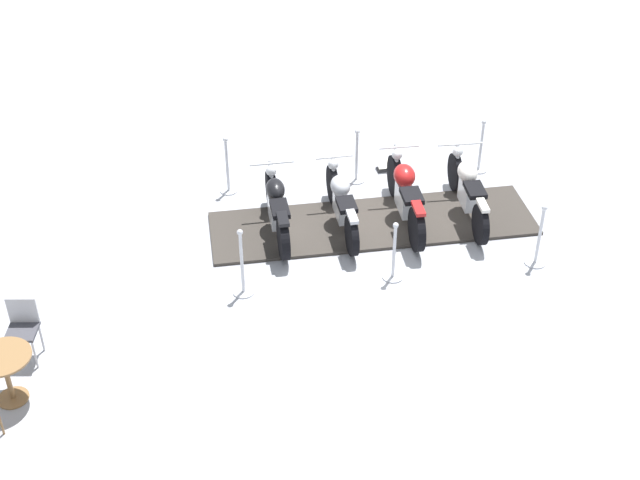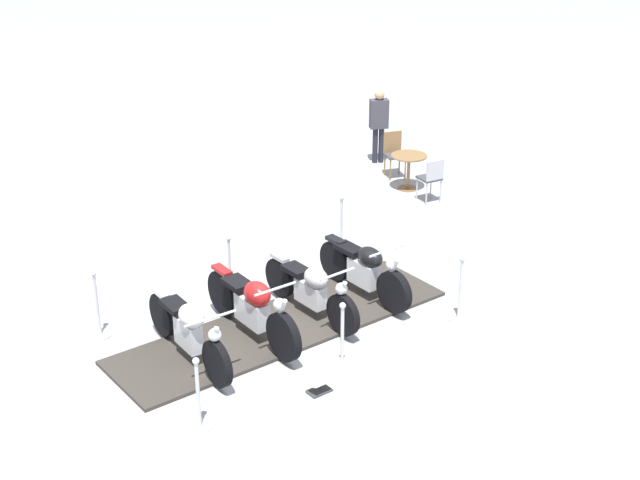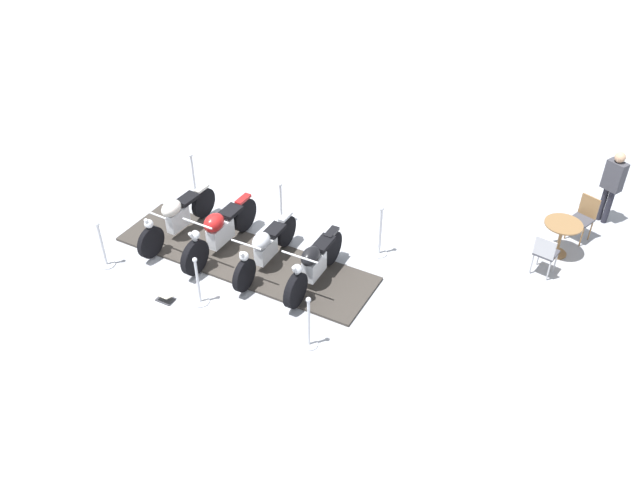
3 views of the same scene
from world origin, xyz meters
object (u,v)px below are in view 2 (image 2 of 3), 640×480
object	(u,v)px
motorcycle_maroon	(253,307)
stanchion_left_rear	(341,236)
stanchion_right_mid	(342,348)
cafe_table	(409,164)
cafe_chair_near_table	(431,177)
motorcycle_black	(365,269)
cafe_chair_across_table	(394,151)
stanchion_left_front	(98,316)
motorcycle_chrome	(312,289)
stanchion_right_rear	(460,298)
info_placard	(319,388)
stanchion_left_mid	(230,274)
bystander_person	(379,120)
stanchion_right_front	(199,406)
motorcycle_cream	(189,330)

from	to	relation	value
motorcycle_maroon	stanchion_left_rear	bearing A→B (deg)	118.70
stanchion_right_mid	cafe_table	bearing A→B (deg)	-2.98
cafe_chair_near_table	stanchion_right_mid	bearing A→B (deg)	134.62
motorcycle_black	cafe_chair_across_table	xyz separation A→B (m)	(5.72, 0.06, 0.05)
stanchion_left_front	cafe_chair_near_table	bearing A→B (deg)	-36.46
cafe_chair_across_table	motorcycle_maroon	bearing A→B (deg)	-37.49
motorcycle_chrome	stanchion_right_mid	bearing A→B (deg)	-21.89
motorcycle_maroon	stanchion_right_rear	world-z (taller)	motorcycle_maroon
motorcycle_chrome	info_placard	size ratio (longest dim) A/B	4.58
motorcycle_black	stanchion_right_mid	size ratio (longest dim) A/B	1.58
stanchion_left_front	stanchion_left_mid	world-z (taller)	stanchion_left_front
cafe_table	cafe_chair_near_table	size ratio (longest dim) A/B	0.82
bystander_person	cafe_chair_near_table	bearing A→B (deg)	10.25
stanchion_right_front	info_placard	size ratio (longest dim) A/B	2.74
stanchion_left_mid	stanchion_right_front	bearing A→B (deg)	-171.63
info_placard	motorcycle_maroon	bearing A→B (deg)	-92.48
stanchion_right_mid	stanchion_left_front	bearing A→B (deg)	85.12
motorcycle_cream	cafe_chair_across_table	bearing A→B (deg)	120.80
motorcycle_black	stanchion_right_rear	bearing A→B (deg)	25.17
stanchion_left_front	bystander_person	xyz separation A→B (m)	(8.38, -3.26, 0.66)
stanchion_right_rear	cafe_chair_across_table	xyz separation A→B (m)	(6.19, 1.57, 0.18)
motorcycle_black	stanchion_right_front	world-z (taller)	motorcycle_black
motorcycle_cream	stanchion_left_front	world-z (taller)	stanchion_left_front
stanchion_left_front	motorcycle_maroon	bearing A→B (deg)	-83.34
motorcycle_black	info_placard	xyz separation A→B (m)	(-2.77, 0.27, -0.45)
stanchion_right_rear	stanchion_right_front	size ratio (longest dim) A/B	1.06
cafe_table	cafe_chair_across_table	distance (m)	0.83
motorcycle_maroon	motorcycle_black	distance (m)	2.13
motorcycle_maroon	stanchion_right_front	bearing A→B (deg)	-50.16
stanchion_left_mid	cafe_table	distance (m)	5.71
stanchion_left_front	cafe_chair_near_table	size ratio (longest dim) A/B	1.19
motorcycle_cream	info_placard	bearing A→B (deg)	32.85
motorcycle_cream	stanchion_right_rear	distance (m)	4.15
motorcycle_black	motorcycle_maroon	bearing A→B (deg)	-90.52
motorcycle_maroon	cafe_table	world-z (taller)	motorcycle_maroon
cafe_chair_near_table	bystander_person	bearing A→B (deg)	-7.29
stanchion_right_rear	cafe_table	size ratio (longest dim) A/B	1.46
motorcycle_cream	stanchion_left_front	distance (m)	1.65
stanchion_left_rear	bystander_person	world-z (taller)	bystander_person
stanchion_left_front	cafe_chair_across_table	bearing A→B (deg)	-26.01
bystander_person	stanchion_left_mid	bearing A→B (deg)	-34.28
motorcycle_maroon	motorcycle_black	size ratio (longest dim) A/B	1.08
stanchion_right_front	cafe_chair_across_table	distance (m)	9.67
info_placard	stanchion_left_mid	bearing A→B (deg)	-100.83
stanchion_right_rear	cafe_chair_near_table	xyz separation A→B (m)	(4.81, 0.70, 0.16)
stanchion_right_front	info_placard	xyz separation A→B (m)	(1.04, -1.36, -0.26)
motorcycle_cream	bystander_person	xyz separation A→B (m)	(8.89, -1.70, 0.46)
cafe_chair_near_table	motorcycle_maroon	bearing A→B (deg)	121.25
motorcycle_maroon	cafe_chair_near_table	size ratio (longest dim) A/B	1.96
motorcycle_cream	stanchion_right_mid	size ratio (longest dim) A/B	1.65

